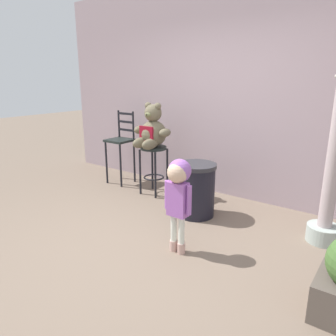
{
  "coord_description": "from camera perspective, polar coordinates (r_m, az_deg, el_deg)",
  "views": [
    {
      "loc": [
        2.06,
        -2.25,
        1.71
      ],
      "look_at": [
        -0.21,
        0.84,
        0.62
      ],
      "focal_mm": 34.32,
      "sensor_mm": 36.0,
      "label": 1
    }
  ],
  "objects": [
    {
      "name": "ground_plane",
      "position": [
        3.5,
        -5.57,
        -13.44
      ],
      "size": [
        24.0,
        24.0,
        0.0
      ],
      "primitive_type": "plane",
      "color": "#766354"
    },
    {
      "name": "bar_stool_with_teddy",
      "position": [
        4.76,
        -2.57,
        1.39
      ],
      "size": [
        0.39,
        0.39,
        0.73
      ],
      "color": "black",
      "rests_on": "ground_plane"
    },
    {
      "name": "building_wall",
      "position": [
        4.81,
        11.13,
        13.23
      ],
      "size": [
        6.27,
        0.3,
        3.02
      ],
      "primitive_type": "cube",
      "color": "#A8919A",
      "rests_on": "ground_plane"
    },
    {
      "name": "trash_bin",
      "position": [
        4.07,
        5.01,
        -3.82
      ],
      "size": [
        0.5,
        0.5,
        0.68
      ],
      "color": "black",
      "rests_on": "ground_plane"
    },
    {
      "name": "child_walking",
      "position": [
        3.08,
        1.87,
        -3.25
      ],
      "size": [
        0.31,
        0.24,
        0.96
      ],
      "rotation": [
        0.0,
        0.0,
        -0.9
      ],
      "color": "#C89D91",
      "rests_on": "ground_plane"
    },
    {
      "name": "bar_chair_empty",
      "position": [
        5.32,
        -8.35,
        4.28
      ],
      "size": [
        0.38,
        0.38,
        1.18
      ],
      "color": "black",
      "rests_on": "ground_plane"
    },
    {
      "name": "teddy_bear",
      "position": [
        4.65,
        -2.87,
        6.62
      ],
      "size": [
        0.6,
        0.53,
        0.64
      ],
      "color": "#696149",
      "rests_on": "bar_stool_with_teddy"
    }
  ]
}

